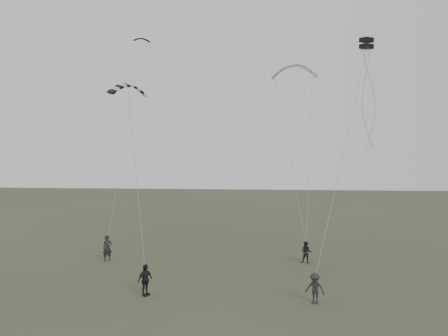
# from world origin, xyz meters

# --- Properties ---
(ground) EXTENTS (140.00, 140.00, 0.00)m
(ground) POSITION_xyz_m (0.00, 0.00, 0.00)
(ground) COLOR #3B432C
(ground) RESTS_ON ground
(flyer_left) EXTENTS (0.84, 0.79, 1.92)m
(flyer_left) POSITION_xyz_m (-8.18, 5.24, 0.96)
(flyer_left) COLOR black
(flyer_left) RESTS_ON ground
(flyer_right) EXTENTS (0.90, 0.77, 1.60)m
(flyer_right) POSITION_xyz_m (6.58, 5.94, 0.80)
(flyer_right) COLOR black
(flyer_right) RESTS_ON ground
(flyer_center) EXTENTS (0.92, 1.13, 1.79)m
(flyer_center) POSITION_xyz_m (-3.21, -2.26, 0.90)
(flyer_center) COLOR black
(flyer_center) RESTS_ON ground
(flyer_far) EXTENTS (1.23, 1.00, 1.66)m
(flyer_far) POSITION_xyz_m (6.22, -2.70, 0.83)
(flyer_far) COLOR #242428
(flyer_far) RESTS_ON ground
(kite_dark_small) EXTENTS (1.50, 1.21, 0.57)m
(kite_dark_small) POSITION_xyz_m (-7.28, 11.72, 18.14)
(kite_dark_small) COLOR black
(kite_dark_small) RESTS_ON flyer_left
(kite_pale_large) EXTENTS (4.19, 1.98, 1.77)m
(kite_pale_large) POSITION_xyz_m (6.05, 13.06, 15.79)
(kite_pale_large) COLOR #A3A6A9
(kite_pale_large) RESTS_ON flyer_right
(kite_striped) EXTENTS (2.62, 2.58, 1.24)m
(kite_striped) POSITION_xyz_m (-5.73, 2.90, 12.68)
(kite_striped) COLOR black
(kite_striped) RESTS_ON flyer_center
(kite_box) EXTENTS (1.04, 1.05, 0.82)m
(kite_box) POSITION_xyz_m (10.50, 5.00, 15.67)
(kite_box) COLOR black
(kite_box) RESTS_ON flyer_far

